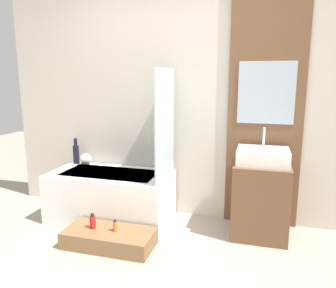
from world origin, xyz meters
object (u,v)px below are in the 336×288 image
at_px(sink, 263,156).
at_px(vase_round_light, 86,159).
at_px(vase_tall_dark, 76,153).
at_px(bottle_soap_primary, 93,222).
at_px(bottle_soap_secondary, 115,226).
at_px(bathtub, 111,196).
at_px(wooden_step_bench, 109,238).

distance_m(sink, vase_round_light, 2.00).
height_order(vase_tall_dark, bottle_soap_primary, vase_tall_dark).
distance_m(bottle_soap_primary, bottle_soap_secondary, 0.23).
bearing_deg(vase_round_light, bottle_soap_primary, -57.47).
relative_size(bathtub, vase_round_light, 9.53).
height_order(sink, bottle_soap_primary, sink).
bearing_deg(sink, bathtub, -177.65).
bearing_deg(vase_tall_dark, wooden_step_bench, -45.22).
distance_m(bathtub, vase_tall_dark, 0.73).
distance_m(bathtub, vase_round_light, 0.58).
bearing_deg(wooden_step_bench, bottle_soap_primary, 180.00).
height_order(sink, vase_round_light, sink).
height_order(bathtub, vase_round_light, vase_round_light).
bearing_deg(wooden_step_bench, vase_round_light, 130.34).
relative_size(vase_tall_dark, vase_round_light, 2.24).
bearing_deg(bottle_soap_primary, sink, 22.67).
height_order(vase_tall_dark, bottle_soap_secondary, vase_tall_dark).
bearing_deg(wooden_step_bench, bathtub, 113.64).
bearing_deg(sink, bottle_soap_secondary, -153.76).
relative_size(sink, bottle_soap_primary, 3.34).
bearing_deg(vase_tall_dark, bathtub, -24.40).
relative_size(bathtub, bottle_soap_primary, 9.03).
bearing_deg(bathtub, vase_round_light, 151.99).
xyz_separation_m(vase_round_light, bottle_soap_primary, (0.50, -0.78, -0.38)).
height_order(sink, vase_tall_dark, sink).
xyz_separation_m(bathtub, sink, (1.57, 0.06, 0.53)).
bearing_deg(bathtub, bottle_soap_secondary, -61.24).
relative_size(sink, vase_tall_dark, 1.58).
distance_m(wooden_step_bench, bottle_soap_primary, 0.22).
relative_size(vase_tall_dark, bottle_soap_primary, 2.12).
bearing_deg(bottle_soap_primary, wooden_step_bench, 0.00).
distance_m(wooden_step_bench, vase_tall_dark, 1.28).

